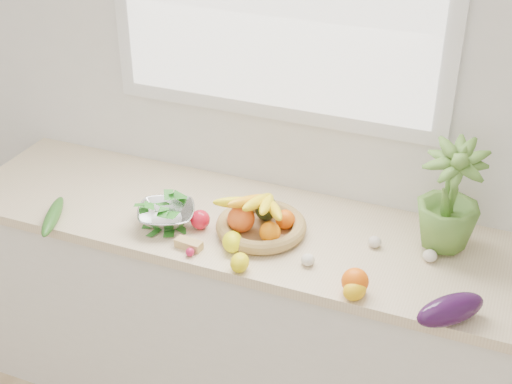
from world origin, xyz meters
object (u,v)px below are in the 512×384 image
at_px(potted_herb, 450,195).
at_px(fruit_basket, 260,221).
at_px(eggplant, 450,310).
at_px(cucumber, 53,216).
at_px(apple, 200,220).
at_px(colander_with_spinach, 166,211).

relative_size(potted_herb, fruit_basket, 1.06).
height_order(eggplant, fruit_basket, fruit_basket).
relative_size(cucumber, fruit_basket, 0.73).
bearing_deg(fruit_basket, eggplant, -18.39).
height_order(eggplant, potted_herb, potted_herb).
xyz_separation_m(apple, colander_with_spinach, (-0.12, -0.02, 0.02)).
height_order(eggplant, colander_with_spinach, colander_with_spinach).
bearing_deg(colander_with_spinach, fruit_basket, 13.18).
distance_m(fruit_basket, colander_with_spinach, 0.35).
distance_m(potted_herb, fruit_basket, 0.66).
relative_size(eggplant, potted_herb, 0.61).
xyz_separation_m(eggplant, cucumber, (-1.44, 0.01, -0.02)).
xyz_separation_m(eggplant, potted_herb, (-0.08, 0.38, 0.17)).
relative_size(eggplant, cucumber, 0.88).
bearing_deg(potted_herb, cucumber, -164.78).
height_order(apple, potted_herb, potted_herb).
bearing_deg(colander_with_spinach, eggplant, -8.52).
height_order(cucumber, potted_herb, potted_herb).
bearing_deg(cucumber, potted_herb, 15.22).
bearing_deg(potted_herb, fruit_basket, -166.75).
height_order(fruit_basket, colander_with_spinach, fruit_basket).
bearing_deg(apple, fruit_basket, 14.35).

